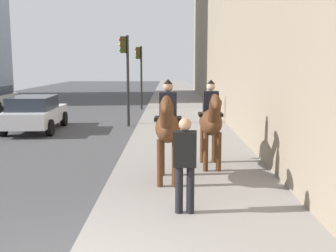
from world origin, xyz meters
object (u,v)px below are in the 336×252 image
(mounted_horse_far, at_px, (211,120))
(pedestrian_greeting, at_px, (185,159))
(mounted_horse_near, at_px, (168,126))
(traffic_light_near_curb, at_px, (126,66))
(car_near_lane, at_px, (35,113))
(traffic_light_far_curb, at_px, (140,67))

(mounted_horse_far, height_order, pedestrian_greeting, mounted_horse_far)
(mounted_horse_far, relative_size, pedestrian_greeting, 1.31)
(mounted_horse_near, height_order, traffic_light_near_curb, traffic_light_near_curb)
(mounted_horse_far, bearing_deg, pedestrian_greeting, -14.16)
(car_near_lane, height_order, traffic_light_near_curb, traffic_light_near_curb)
(car_near_lane, bearing_deg, traffic_light_far_curb, -27.81)
(pedestrian_greeting, bearing_deg, traffic_light_near_curb, 14.66)
(traffic_light_far_curb, bearing_deg, traffic_light_near_curb, 178.94)
(mounted_horse_near, distance_m, mounted_horse_far, 1.68)
(mounted_horse_far, height_order, traffic_light_far_curb, traffic_light_far_curb)
(mounted_horse_near, height_order, traffic_light_far_curb, traffic_light_far_curb)
(car_near_lane, xyz_separation_m, traffic_light_near_curb, (1.31, -3.62, 1.88))
(car_near_lane, distance_m, traffic_light_far_curb, 9.01)
(traffic_light_near_curb, bearing_deg, car_near_lane, 109.86)
(mounted_horse_near, distance_m, traffic_light_near_curb, 9.27)
(traffic_light_far_curb, bearing_deg, car_near_lane, 154.92)
(mounted_horse_near, bearing_deg, traffic_light_near_curb, -166.55)
(pedestrian_greeting, xyz_separation_m, traffic_light_near_curb, (10.93, 2.17, 1.55))
(car_near_lane, bearing_deg, pedestrian_greeting, -151.70)
(pedestrian_greeting, height_order, car_near_lane, pedestrian_greeting)
(pedestrian_greeting, xyz_separation_m, traffic_light_far_curb, (17.62, 2.04, 1.43))
(pedestrian_greeting, height_order, traffic_light_near_curb, traffic_light_near_curb)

